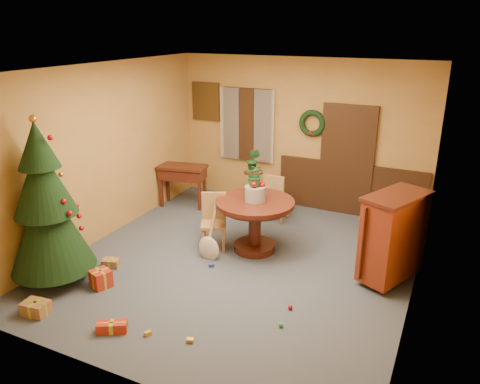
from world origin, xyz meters
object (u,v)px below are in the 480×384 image
Objects in this scene: dining_table at (255,216)px; christmas_tree at (46,207)px; sideboard at (393,235)px; writing_desk at (183,176)px; chair_near at (214,219)px.

christmas_tree reaches higher than dining_table.
dining_table is 0.95× the size of sideboard.
writing_desk is at bearing 150.21° from dining_table.
chair_near reaches higher than dining_table.
christmas_tree is at bearing -154.63° from sideboard.
christmas_tree is 1.82× the size of sideboard.
chair_near is at bearing -177.52° from sideboard.
sideboard is (4.20, -1.24, 0.07)m from writing_desk.
writing_desk is (-1.43, 1.36, 0.14)m from chair_near.
sideboard reaches higher than chair_near.
sideboard is (2.11, -0.04, 0.10)m from dining_table.
dining_table is 3.07m from christmas_tree.
writing_desk is at bearing 88.25° from christmas_tree.
chair_near is 1.98m from writing_desk.
dining_table is at bearing 178.89° from sideboard.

